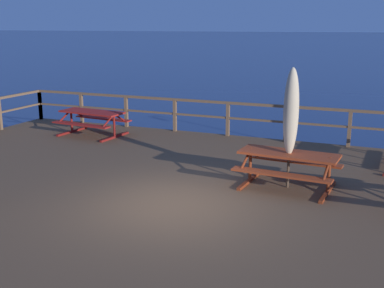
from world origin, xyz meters
The scene contains 6 objects.
ground_plane centered at (0.00, 0.00, 0.00)m, with size 600.00×600.00×0.00m, color navy.
wooden_deck centered at (0.00, 0.00, 0.40)m, with size 16.70×12.44×0.80m, color brown.
railing_waterside_far centered at (0.00, 6.07, 1.55)m, with size 16.50×0.10×1.09m.
picnic_table_mid_centre centered at (1.84, 1.87, 1.36)m, with size 2.17×1.54×0.78m.
picnic_table_front_right centered at (-4.91, 4.55, 1.36)m, with size 2.18×1.57×0.78m.
patio_umbrella_tall_mid_left centered at (1.84, 1.86, 2.44)m, with size 0.32×0.32×2.57m.
Camera 1 is at (3.69, -7.98, 4.20)m, focal length 44.88 mm.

